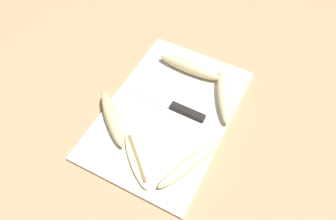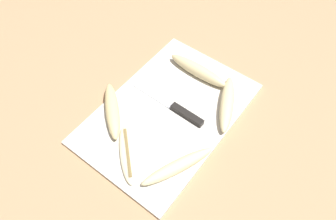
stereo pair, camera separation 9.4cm
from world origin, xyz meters
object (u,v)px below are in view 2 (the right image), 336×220
(knife, at_px, (180,110))
(banana_ripe_center, at_px, (227,104))
(banana_cream_curved, at_px, (128,154))
(banana_soft_right, at_px, (178,166))
(banana_spotted_left, at_px, (112,110))
(banana_mellow_near, at_px, (198,70))

(knife, bearing_deg, banana_ripe_center, -44.66)
(banana_cream_curved, relative_size, banana_soft_right, 0.79)
(banana_cream_curved, bearing_deg, banana_soft_right, -69.81)
(knife, relative_size, banana_spotted_left, 1.48)
(knife, distance_m, banana_mellow_near, 0.16)
(banana_cream_curved, distance_m, banana_ripe_center, 0.32)
(banana_mellow_near, xyz_separation_m, banana_cream_curved, (-0.35, -0.01, -0.01))
(banana_mellow_near, bearing_deg, banana_spotted_left, 157.98)
(knife, distance_m, banana_spotted_left, 0.19)
(banana_spotted_left, height_order, banana_soft_right, banana_spotted_left)
(banana_mellow_near, bearing_deg, banana_ripe_center, -111.24)
(knife, height_order, banana_soft_right, banana_soft_right)
(banana_cream_curved, bearing_deg, knife, -7.36)
(banana_soft_right, bearing_deg, knife, 34.47)
(knife, xyz_separation_m, banana_mellow_near, (0.15, 0.04, 0.01))
(banana_mellow_near, height_order, banana_soft_right, banana_mellow_near)
(knife, xyz_separation_m, banana_spotted_left, (-0.12, 0.15, 0.01))
(knife, xyz_separation_m, banana_cream_curved, (-0.20, 0.03, 0.00))
(banana_spotted_left, xyz_separation_m, banana_cream_curved, (-0.07, -0.12, -0.01))
(banana_spotted_left, bearing_deg, banana_ripe_center, -48.54)
(banana_mellow_near, distance_m, banana_spotted_left, 0.29)
(banana_mellow_near, distance_m, banana_soft_right, 0.33)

